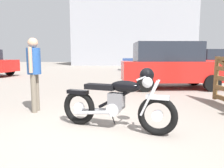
# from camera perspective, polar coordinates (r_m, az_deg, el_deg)

# --- Properties ---
(ground_plane) EXTENTS (80.00, 80.00, 0.00)m
(ground_plane) POSITION_cam_1_polar(r_m,az_deg,el_deg) (3.41, -4.84, -14.19)
(ground_plane) COLOR gray
(vintage_motorcycle) EXTENTS (2.02, 0.81, 1.07)m
(vintage_motorcycle) POSITION_cam_1_polar(r_m,az_deg,el_deg) (3.61, 1.83, -4.74)
(vintage_motorcycle) COLOR black
(vintage_motorcycle) RESTS_ON ground_plane
(bystander) EXTENTS (0.30, 0.46, 1.66)m
(bystander) POSITION_cam_1_polar(r_m,az_deg,el_deg) (5.03, -20.36, 4.34)
(bystander) COLOR #706656
(bystander) RESTS_ON ground_plane
(blue_hatchback_right) EXTENTS (4.05, 2.14, 1.78)m
(blue_hatchback_right) POSITION_cam_1_polar(r_m,az_deg,el_deg) (8.53, 15.46, 5.00)
(blue_hatchback_right) COLOR black
(blue_hatchback_right) RESTS_ON ground_plane
(white_estate_far) EXTENTS (4.40, 2.36, 1.67)m
(white_estate_far) POSITION_cam_1_polar(r_m,az_deg,el_deg) (14.81, 26.35, 5.16)
(white_estate_far) COLOR black
(white_estate_far) RESTS_ON ground_plane
(pale_sedan_back) EXTENTS (3.96, 1.94, 1.78)m
(pale_sedan_back) POSITION_cam_1_polar(r_m,az_deg,el_deg) (19.04, 9.04, 6.47)
(pale_sedan_back) COLOR black
(pale_sedan_back) RESTS_ON ground_plane
(industrial_building) EXTENTS (16.84, 13.92, 21.41)m
(industrial_building) POSITION_cam_1_polar(r_m,az_deg,el_deg) (34.28, 5.47, 14.19)
(industrial_building) COLOR #9EA0A8
(industrial_building) RESTS_ON ground_plane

